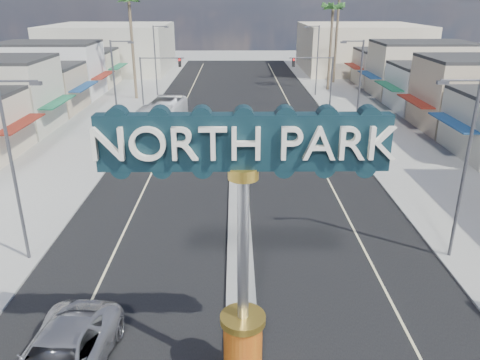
{
  "coord_description": "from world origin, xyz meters",
  "views": [
    {
      "loc": [
        -0.24,
        -10.56,
        12.27
      ],
      "look_at": [
        0.01,
        11.38,
        3.7
      ],
      "focal_mm": 35.0,
      "sensor_mm": 36.0,
      "label": 1
    }
  ],
  "objects_px": {
    "streetlight_l_near": "(15,164)",
    "palm_right_mid": "(333,11)",
    "streetlight_r_mid": "(358,87)",
    "streetlight_r_far": "(316,57)",
    "traffic_signal_right": "(316,72)",
    "car_parked_left": "(129,147)",
    "traffic_signal_left": "(157,73)",
    "streetlight_l_far": "(156,57)",
    "palm_left_far": "(129,5)",
    "streetlight_r_near": "(463,163)",
    "city_bus": "(159,125)",
    "suv_left": "(60,360)",
    "gateway_sign": "(243,225)",
    "streetlight_l_mid": "(117,87)"
  },
  "relations": [
    {
      "from": "streetlight_l_near",
      "to": "palm_right_mid",
      "type": "bearing_deg",
      "value": 63.01
    },
    {
      "from": "streetlight_r_mid",
      "to": "streetlight_r_far",
      "type": "bearing_deg",
      "value": 90.0
    },
    {
      "from": "traffic_signal_right",
      "to": "car_parked_left",
      "type": "distance_m",
      "value": 25.58
    },
    {
      "from": "palm_right_mid",
      "to": "traffic_signal_left",
      "type": "bearing_deg",
      "value": -151.58
    },
    {
      "from": "traffic_signal_left",
      "to": "streetlight_l_near",
      "type": "bearing_deg",
      "value": -92.1
    },
    {
      "from": "streetlight_l_far",
      "to": "palm_left_far",
      "type": "distance_m",
      "value": 7.21
    },
    {
      "from": "traffic_signal_left",
      "to": "streetlight_r_near",
      "type": "distance_m",
      "value": 39.26
    },
    {
      "from": "traffic_signal_right",
      "to": "streetlight_r_far",
      "type": "height_order",
      "value": "streetlight_r_far"
    },
    {
      "from": "streetlight_l_near",
      "to": "car_parked_left",
      "type": "bearing_deg",
      "value": 84.98
    },
    {
      "from": "streetlight_r_mid",
      "to": "car_parked_left",
      "type": "bearing_deg",
      "value": -169.3
    },
    {
      "from": "streetlight_r_mid",
      "to": "traffic_signal_left",
      "type": "bearing_deg",
      "value": 144.5
    },
    {
      "from": "streetlight_l_near",
      "to": "palm_left_far",
      "type": "height_order",
      "value": "palm_left_far"
    },
    {
      "from": "car_parked_left",
      "to": "city_bus",
      "type": "height_order",
      "value": "city_bus"
    },
    {
      "from": "city_bus",
      "to": "palm_left_far",
      "type": "bearing_deg",
      "value": 111.77
    },
    {
      "from": "suv_left",
      "to": "streetlight_r_near",
      "type": "bearing_deg",
      "value": 30.03
    },
    {
      "from": "traffic_signal_right",
      "to": "streetlight_l_far",
      "type": "bearing_deg",
      "value": 157.8
    },
    {
      "from": "gateway_sign",
      "to": "city_bus",
      "type": "bearing_deg",
      "value": 104.09
    },
    {
      "from": "gateway_sign",
      "to": "streetlight_l_near",
      "type": "bearing_deg",
      "value": 142.45
    },
    {
      "from": "gateway_sign",
      "to": "streetlight_r_far",
      "type": "relative_size",
      "value": 1.02
    },
    {
      "from": "traffic_signal_right",
      "to": "streetlight_l_near",
      "type": "relative_size",
      "value": 0.67
    },
    {
      "from": "streetlight_r_near",
      "to": "palm_right_mid",
      "type": "bearing_deg",
      "value": 86.81
    },
    {
      "from": "traffic_signal_right",
      "to": "palm_left_far",
      "type": "bearing_deg",
      "value": 164.85
    },
    {
      "from": "streetlight_l_near",
      "to": "streetlight_l_mid",
      "type": "height_order",
      "value": "same"
    },
    {
      "from": "gateway_sign",
      "to": "traffic_signal_left",
      "type": "height_order",
      "value": "gateway_sign"
    },
    {
      "from": "streetlight_l_mid",
      "to": "streetlight_r_near",
      "type": "height_order",
      "value": "same"
    },
    {
      "from": "gateway_sign",
      "to": "streetlight_l_mid",
      "type": "distance_m",
      "value": 29.91
    },
    {
      "from": "gateway_sign",
      "to": "palm_left_far",
      "type": "bearing_deg",
      "value": 105.15
    },
    {
      "from": "streetlight_r_mid",
      "to": "gateway_sign",
      "type": "bearing_deg",
      "value": -110.42
    },
    {
      "from": "traffic_signal_right",
      "to": "suv_left",
      "type": "distance_m",
      "value": 44.86
    },
    {
      "from": "streetlight_l_far",
      "to": "city_bus",
      "type": "xyz_separation_m",
      "value": [
        3.43,
        -22.14,
        -3.31
      ]
    },
    {
      "from": "traffic_signal_left",
      "to": "palm_right_mid",
      "type": "bearing_deg",
      "value": 28.42
    },
    {
      "from": "streetlight_r_mid",
      "to": "streetlight_r_near",
      "type": "bearing_deg",
      "value": -90.0
    },
    {
      "from": "streetlight_r_near",
      "to": "streetlight_l_near",
      "type": "bearing_deg",
      "value": 180.0
    },
    {
      "from": "gateway_sign",
      "to": "streetlight_l_far",
      "type": "distance_m",
      "value": 51.1
    },
    {
      "from": "traffic_signal_left",
      "to": "streetlight_l_near",
      "type": "height_order",
      "value": "streetlight_l_near"
    },
    {
      "from": "traffic_signal_left",
      "to": "traffic_signal_right",
      "type": "distance_m",
      "value": 18.37
    },
    {
      "from": "streetlight_l_mid",
      "to": "city_bus",
      "type": "relative_size",
      "value": 0.71
    },
    {
      "from": "car_parked_left",
      "to": "streetlight_l_near",
      "type": "bearing_deg",
      "value": -98.83
    },
    {
      "from": "streetlight_l_mid",
      "to": "streetlight_r_near",
      "type": "xyz_separation_m",
      "value": [
        20.87,
        -20.0,
        0.0
      ]
    },
    {
      "from": "streetlight_l_near",
      "to": "streetlight_l_mid",
      "type": "relative_size",
      "value": 1.0
    },
    {
      "from": "gateway_sign",
      "to": "palm_left_far",
      "type": "distance_m",
      "value": 50.06
    },
    {
      "from": "streetlight_l_near",
      "to": "city_bus",
      "type": "bearing_deg",
      "value": 80.19
    },
    {
      "from": "streetlight_l_near",
      "to": "suv_left",
      "type": "distance_m",
      "value": 10.0
    },
    {
      "from": "suv_left",
      "to": "traffic_signal_left",
      "type": "bearing_deg",
      "value": 98.38
    },
    {
      "from": "city_bus",
      "to": "car_parked_left",
      "type": "bearing_deg",
      "value": -114.34
    },
    {
      "from": "streetlight_r_far",
      "to": "car_parked_left",
      "type": "xyz_separation_m",
      "value": [
        -19.43,
        -25.67,
        -4.22
      ]
    },
    {
      "from": "streetlight_l_mid",
      "to": "car_parked_left",
      "type": "xyz_separation_m",
      "value": [
        1.43,
        -3.67,
        -4.22
      ]
    },
    {
      "from": "gateway_sign",
      "to": "traffic_signal_right",
      "type": "xyz_separation_m",
      "value": [
        9.18,
        42.02,
        -1.65
      ]
    },
    {
      "from": "streetlight_r_mid",
      "to": "palm_left_far",
      "type": "xyz_separation_m",
      "value": [
        -23.43,
        20.0,
        6.43
      ]
    },
    {
      "from": "streetlight_r_near",
      "to": "suv_left",
      "type": "relative_size",
      "value": 1.47
    }
  ]
}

